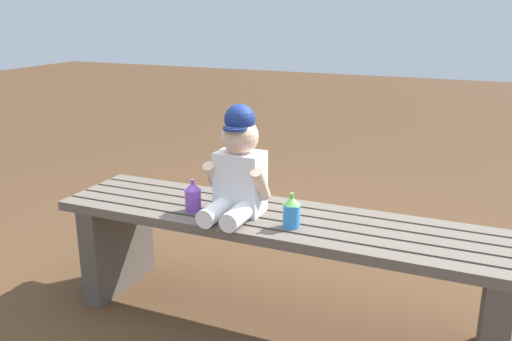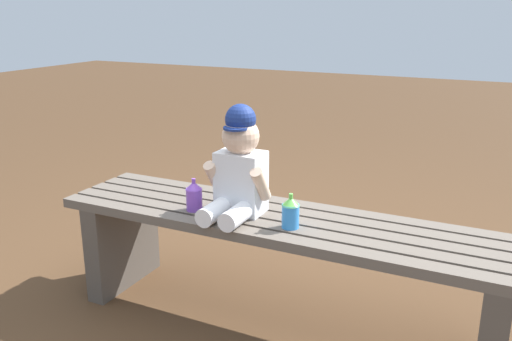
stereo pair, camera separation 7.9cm
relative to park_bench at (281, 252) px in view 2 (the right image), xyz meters
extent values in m
plane|color=#4C331E|center=(0.00, 0.00, -0.30)|extent=(16.00, 16.00, 0.00)
cube|color=#60564C|center=(0.00, -0.16, 0.12)|extent=(1.72, 0.07, 0.04)
cube|color=#60564C|center=(0.00, -0.08, 0.12)|extent=(1.72, 0.07, 0.04)
cube|color=#60564C|center=(0.00, 0.00, 0.12)|extent=(1.72, 0.07, 0.04)
cube|color=#60564C|center=(0.00, 0.08, 0.12)|extent=(1.72, 0.07, 0.04)
cube|color=#60564C|center=(0.00, 0.16, 0.12)|extent=(1.72, 0.07, 0.04)
cube|color=#524941|center=(-0.74, 0.00, -0.10)|extent=(0.08, 0.40, 0.40)
cube|color=#524941|center=(0.74, 0.00, -0.10)|extent=(0.08, 0.40, 0.40)
cube|color=white|center=(-0.16, -0.01, 0.25)|extent=(0.17, 0.12, 0.23)
sphere|color=beige|center=(-0.16, -0.01, 0.43)|extent=(0.14, 0.14, 0.14)
cylinder|color=navy|center=(-0.16, -0.05, 0.46)|extent=(0.09, 0.09, 0.01)
sphere|color=navy|center=(-0.16, -0.01, 0.49)|extent=(0.11, 0.11, 0.11)
cylinder|color=white|center=(-0.20, -0.13, 0.17)|extent=(0.07, 0.16, 0.07)
cylinder|color=white|center=(-0.11, -0.13, 0.17)|extent=(0.07, 0.16, 0.07)
cylinder|color=beige|center=(-0.25, -0.04, 0.27)|extent=(0.04, 0.12, 0.14)
cylinder|color=beige|center=(-0.06, -0.04, 0.27)|extent=(0.04, 0.12, 0.14)
cylinder|color=#8C4CCC|center=(-0.32, -0.08, 0.18)|extent=(0.06, 0.06, 0.08)
cone|color=#8C4CCC|center=(-0.32, -0.08, 0.24)|extent=(0.06, 0.06, 0.03)
cylinder|color=#8C4CCC|center=(-0.32, -0.08, 0.25)|extent=(0.01, 0.01, 0.02)
cylinder|color=#338CE5|center=(0.07, -0.08, 0.18)|extent=(0.06, 0.06, 0.08)
cone|color=#66CC4C|center=(0.07, -0.08, 0.24)|extent=(0.06, 0.06, 0.03)
cylinder|color=#66CC4C|center=(0.07, -0.08, 0.25)|extent=(0.01, 0.01, 0.02)
camera|label=1|loc=(0.65, -1.73, 0.87)|focal=38.15mm
camera|label=2|loc=(0.72, -1.70, 0.87)|focal=38.15mm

